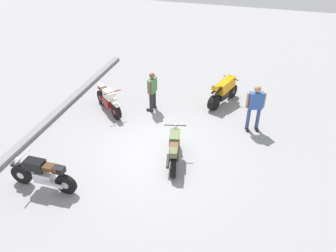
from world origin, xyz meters
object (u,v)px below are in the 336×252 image
at_px(person_in_green_shirt, 152,89).
at_px(person_in_blue_shirt, 255,105).
at_px(motorcycle_olive_vintage, 174,149).
at_px(motorcycle_orange_sportbike, 224,90).
at_px(motorcycle_cream_vintage, 108,100).
at_px(motorcycle_black_cruiser, 42,174).

xyz_separation_m(person_in_green_shirt, person_in_blue_shirt, (-0.31, -3.91, 0.13)).
distance_m(person_in_green_shirt, person_in_blue_shirt, 3.92).
xyz_separation_m(motorcycle_olive_vintage, person_in_blue_shirt, (2.57, -2.22, 0.54)).
distance_m(motorcycle_olive_vintage, motorcycle_orange_sportbike, 4.29).
height_order(motorcycle_cream_vintage, motorcycle_black_cruiser, motorcycle_black_cruiser).
xyz_separation_m(motorcycle_olive_vintage, person_in_green_shirt, (2.88, 1.69, 0.41)).
bearing_deg(motorcycle_olive_vintage, motorcycle_cream_vintage, 42.41).
height_order(motorcycle_orange_sportbike, person_in_green_shirt, person_in_green_shirt).
distance_m(motorcycle_orange_sportbike, person_in_blue_shirt, 2.12).
bearing_deg(motorcycle_black_cruiser, person_in_green_shirt, -107.28).
height_order(motorcycle_black_cruiser, person_in_blue_shirt, person_in_blue_shirt).
bearing_deg(motorcycle_orange_sportbike, motorcycle_black_cruiser, 171.32).
distance_m(motorcycle_black_cruiser, person_in_blue_shirt, 7.29).
bearing_deg(motorcycle_cream_vintage, motorcycle_orange_sportbike, 64.20).
relative_size(motorcycle_black_cruiser, person_in_blue_shirt, 1.18).
height_order(motorcycle_olive_vintage, motorcycle_orange_sportbike, motorcycle_orange_sportbike).
height_order(motorcycle_cream_vintage, person_in_blue_shirt, person_in_blue_shirt).
distance_m(motorcycle_olive_vintage, person_in_blue_shirt, 3.44).
bearing_deg(motorcycle_orange_sportbike, motorcycle_olive_vintage, -167.99).
bearing_deg(motorcycle_black_cruiser, person_in_blue_shirt, -139.05).
relative_size(motorcycle_olive_vintage, motorcycle_black_cruiser, 0.93).
distance_m(motorcycle_cream_vintage, person_in_blue_shirt, 5.58).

